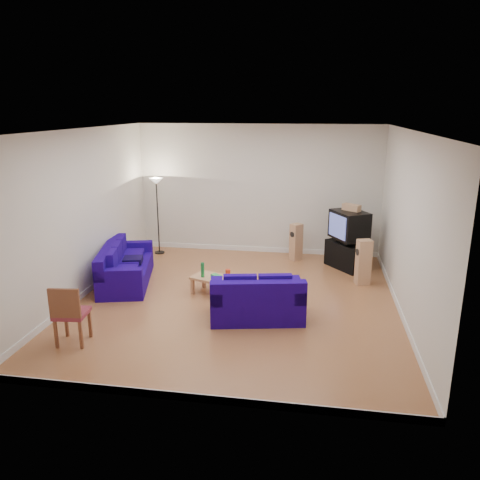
# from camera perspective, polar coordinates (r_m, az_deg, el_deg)

# --- Properties ---
(room) EXTENTS (6.01, 6.51, 3.21)m
(room) POSITION_cam_1_polar(r_m,az_deg,el_deg) (8.55, -0.43, 2.14)
(room) COLOR brown
(room) RESTS_ON ground
(sofa_three_seat) EXTENTS (1.38, 2.25, 0.81)m
(sofa_three_seat) POSITION_cam_1_polar(r_m,az_deg,el_deg) (10.14, -13.98, -3.46)
(sofa_three_seat) COLOR #180367
(sofa_three_seat) RESTS_ON ground
(sofa_loveseat) EXTENTS (1.75, 1.19, 0.80)m
(sofa_loveseat) POSITION_cam_1_polar(r_m,az_deg,el_deg) (8.20, 2.08, -7.64)
(sofa_loveseat) COLOR #180367
(sofa_loveseat) RESTS_ON ground
(coffee_table) EXTENTS (1.10, 0.82, 0.36)m
(coffee_table) POSITION_cam_1_polar(r_m,az_deg,el_deg) (9.21, -2.86, -4.92)
(coffee_table) COLOR tan
(coffee_table) RESTS_ON ground
(bottle) EXTENTS (0.09, 0.09, 0.29)m
(bottle) POSITION_cam_1_polar(r_m,az_deg,el_deg) (9.20, -4.58, -3.65)
(bottle) COLOR #197233
(bottle) RESTS_ON coffee_table
(tissue_box) EXTENTS (0.24, 0.22, 0.09)m
(tissue_box) POSITION_cam_1_polar(r_m,az_deg,el_deg) (9.11, -2.91, -4.51)
(tissue_box) COLOR green
(tissue_box) RESTS_ON coffee_table
(red_canister) EXTENTS (0.11, 0.11, 0.13)m
(red_canister) POSITION_cam_1_polar(r_m,az_deg,el_deg) (9.25, -1.48, -4.01)
(red_canister) COLOR red
(red_canister) RESTS_ON coffee_table
(remote) EXTENTS (0.17, 0.09, 0.02)m
(remote) POSITION_cam_1_polar(r_m,az_deg,el_deg) (9.02, -0.46, -4.94)
(remote) COLOR black
(remote) RESTS_ON coffee_table
(tv_stand) EXTENTS (1.05, 1.12, 0.61)m
(tv_stand) POSITION_cam_1_polar(r_m,az_deg,el_deg) (11.02, 12.97, -1.82)
(tv_stand) COLOR black
(tv_stand) RESTS_ON ground
(av_receiver) EXTENTS (0.51, 0.55, 0.10)m
(av_receiver) POSITION_cam_1_polar(r_m,az_deg,el_deg) (10.87, 13.00, -0.12)
(av_receiver) COLOR black
(av_receiver) RESTS_ON tv_stand
(television) EXTENTS (0.93, 1.02, 0.64)m
(television) POSITION_cam_1_polar(r_m,az_deg,el_deg) (10.79, 13.16, 1.78)
(television) COLOR black
(television) RESTS_ON av_receiver
(centre_speaker) EXTENTS (0.43, 0.39, 0.14)m
(centre_speaker) POSITION_cam_1_polar(r_m,az_deg,el_deg) (10.78, 13.43, 3.88)
(centre_speaker) COLOR tan
(centre_speaker) RESTS_ON television
(speaker_left) EXTENTS (0.33, 0.33, 0.90)m
(speaker_left) POSITION_cam_1_polar(r_m,az_deg,el_deg) (11.33, 6.84, -0.25)
(speaker_left) COLOR tan
(speaker_left) RESTS_ON ground
(speaker_right) EXTENTS (0.34, 0.30, 0.96)m
(speaker_right) POSITION_cam_1_polar(r_m,az_deg,el_deg) (10.03, 14.81, -2.63)
(speaker_right) COLOR tan
(speaker_right) RESTS_ON ground
(floor_lamp) EXTENTS (0.33, 0.33, 1.92)m
(floor_lamp) POSITION_cam_1_polar(r_m,az_deg,el_deg) (11.72, -10.13, 5.83)
(floor_lamp) COLOR black
(floor_lamp) RESTS_ON ground
(dining_chair) EXTENTS (0.52, 0.52, 0.99)m
(dining_chair) POSITION_cam_1_polar(r_m,az_deg,el_deg) (7.70, -20.08, -8.25)
(dining_chair) COLOR brown
(dining_chair) RESTS_ON ground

